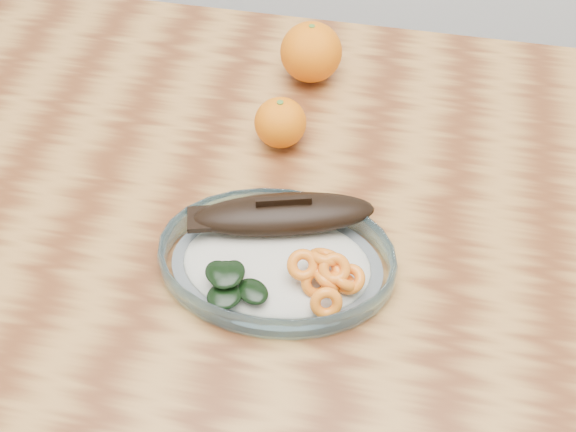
# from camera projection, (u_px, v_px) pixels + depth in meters

# --- Properties ---
(dining_table) EXTENTS (1.20, 0.80, 0.75)m
(dining_table) POSITION_uv_depth(u_px,v_px,m) (272.00, 260.00, 0.91)
(dining_table) COLOR brown
(dining_table) RESTS_ON ground
(plated_meal) EXTENTS (0.48, 0.48, 0.07)m
(plated_meal) POSITION_uv_depth(u_px,v_px,m) (277.00, 257.00, 0.76)
(plated_meal) COLOR white
(plated_meal) RESTS_ON dining_table
(orange_left) EXTENTS (0.08, 0.08, 0.08)m
(orange_left) POSITION_uv_depth(u_px,v_px,m) (311.00, 52.00, 0.97)
(orange_left) COLOR orange
(orange_left) RESTS_ON dining_table
(orange_right) EXTENTS (0.06, 0.06, 0.06)m
(orange_right) POSITION_uv_depth(u_px,v_px,m) (280.00, 123.00, 0.89)
(orange_right) COLOR orange
(orange_right) RESTS_ON dining_table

